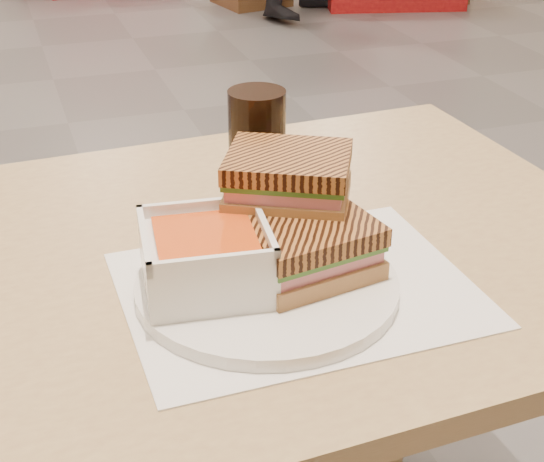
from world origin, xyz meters
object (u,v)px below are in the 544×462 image
object	(u,v)px
plate	(267,286)
soup_bowl	(206,259)
panini_lower	(308,247)
main_table	(141,348)
cola_glass	(257,150)

from	to	relation	value
plate	soup_bowl	bearing A→B (deg)	169.61
plate	panini_lower	distance (m)	0.06
main_table	soup_bowl	bearing A→B (deg)	-55.59
main_table	panini_lower	size ratio (longest dim) A/B	8.16
panini_lower	main_table	bearing A→B (deg)	149.52
panini_lower	soup_bowl	bearing A→B (deg)	175.10
plate	cola_glass	xyz separation A→B (m)	(0.06, 0.21, 0.07)
panini_lower	cola_glass	size ratio (longest dim) A/B	0.98
main_table	cola_glass	bearing A→B (deg)	29.35
cola_glass	main_table	bearing A→B (deg)	-150.65
soup_bowl	main_table	bearing A→B (deg)	124.41
soup_bowl	panini_lower	bearing A→B (deg)	-4.90
main_table	cola_glass	size ratio (longest dim) A/B	8.01
panini_lower	plate	bearing A→B (deg)	-177.50
plate	cola_glass	distance (m)	0.22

